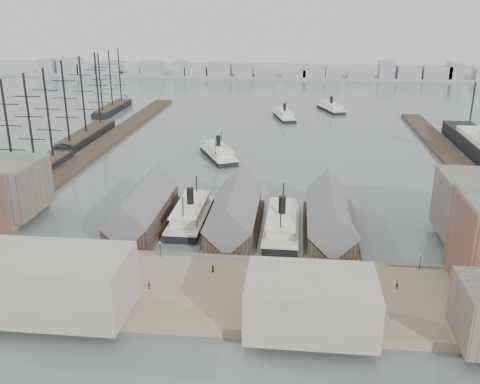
# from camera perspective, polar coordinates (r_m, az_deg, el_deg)

# --- Properties ---
(ground) EXTENTS (900.00, 900.00, 0.00)m
(ground) POSITION_cam_1_polar(r_m,az_deg,el_deg) (133.98, -1.41, -6.70)
(ground) COLOR #4C5856
(ground) RESTS_ON ground
(quay) EXTENTS (180.00, 30.00, 2.00)m
(quay) POSITION_cam_1_polar(r_m,az_deg,el_deg) (116.06, -2.74, -10.59)
(quay) COLOR #7C6D53
(quay) RESTS_ON ground
(seawall) EXTENTS (180.00, 1.20, 2.30)m
(seawall) POSITION_cam_1_polar(r_m,az_deg,el_deg) (128.86, -1.72, -7.25)
(seawall) COLOR #59544C
(seawall) RESTS_ON ground
(west_wharf) EXTENTS (10.00, 220.00, 1.60)m
(west_wharf) POSITION_cam_1_polar(r_m,az_deg,el_deg) (241.90, -14.40, 4.94)
(west_wharf) COLOR #2D231C
(west_wharf) RESTS_ON ground
(east_wharf) EXTENTS (10.00, 180.00, 1.60)m
(east_wharf) POSITION_cam_1_polar(r_m,az_deg,el_deg) (225.65, 21.91, 3.10)
(east_wharf) COLOR #2D231C
(east_wharf) RESTS_ON ground
(ferry_shed_west) EXTENTS (14.00, 42.00, 12.60)m
(ferry_shed_west) POSITION_cam_1_polar(r_m,az_deg,el_deg) (152.49, -10.31, -1.76)
(ferry_shed_west) COLOR #2D231C
(ferry_shed_west) RESTS_ON ground
(ferry_shed_center) EXTENTS (14.00, 42.00, 12.60)m
(ferry_shed_center) POSITION_cam_1_polar(r_m,az_deg,el_deg) (147.40, -0.56, -2.19)
(ferry_shed_center) COLOR #2D231C
(ferry_shed_center) RESTS_ON ground
(ferry_shed_east) EXTENTS (14.00, 42.00, 12.60)m
(ferry_shed_east) POSITION_cam_1_polar(r_m,az_deg,el_deg) (146.80, 9.58, -2.57)
(ferry_shed_east) COLOR #2D231C
(ferry_shed_east) RESTS_ON ground
(street_bldg_center) EXTENTS (24.00, 16.00, 10.00)m
(street_bldg_center) POSITION_cam_1_polar(r_m,az_deg,el_deg) (101.58, 7.57, -11.58)
(street_bldg_center) COLOR gray
(street_bldg_center) RESTS_ON quay
(street_bldg_west) EXTENTS (30.00, 16.00, 12.00)m
(street_bldg_west) POSITION_cam_1_polar(r_m,az_deg,el_deg) (111.14, -19.48, -9.13)
(street_bldg_west) COLOR gray
(street_bldg_west) RESTS_ON quay
(lamp_post_far_w) EXTENTS (0.44, 0.44, 3.92)m
(lamp_post_far_w) POSITION_cam_1_polar(r_m,az_deg,el_deg) (138.90, -20.63, -4.90)
(lamp_post_far_w) COLOR black
(lamp_post_far_w) RESTS_ON quay
(lamp_post_near_w) EXTENTS (0.44, 0.44, 3.92)m
(lamp_post_near_w) POSITION_cam_1_polar(r_m,az_deg,el_deg) (128.50, -8.52, -5.79)
(lamp_post_near_w) COLOR black
(lamp_post_near_w) RESTS_ON quay
(lamp_post_near_e) EXTENTS (0.44, 0.44, 3.92)m
(lamp_post_near_e) POSITION_cam_1_polar(r_m,az_deg,el_deg) (124.62, 5.04, -6.48)
(lamp_post_near_e) COLOR black
(lamp_post_near_e) RESTS_ON quay
(lamp_post_far_e) EXTENTS (0.44, 0.44, 3.92)m
(lamp_post_far_e) POSITION_cam_1_polar(r_m,az_deg,el_deg) (127.86, 18.69, -6.81)
(lamp_post_far_e) COLOR black
(lamp_post_far_e) RESTS_ON quay
(far_shore) EXTENTS (500.00, 40.00, 15.72)m
(far_shore) POSITION_cam_1_polar(r_m,az_deg,el_deg) (456.94, 4.00, 12.54)
(far_shore) COLOR gray
(far_shore) RESTS_ON ground
(ferry_docked_west) EXTENTS (9.10, 30.34, 10.84)m
(ferry_docked_west) POSITION_cam_1_polar(r_m,az_deg,el_deg) (152.87, -5.27, -2.31)
(ferry_docked_west) COLOR black
(ferry_docked_west) RESTS_ON ground
(ferry_docked_east) EXTENTS (9.22, 30.72, 10.97)m
(ferry_docked_east) POSITION_cam_1_polar(r_m,az_deg,el_deg) (145.84, 4.46, -3.38)
(ferry_docked_east) COLOR black
(ferry_docked_east) RESTS_ON ground
(ferry_open_near) EXTENTS (19.27, 28.84, 9.96)m
(ferry_open_near) POSITION_cam_1_polar(r_m,az_deg,el_deg) (215.31, -2.31, 4.20)
(ferry_open_near) COLOR black
(ferry_open_near) RESTS_ON ground
(ferry_open_mid) EXTENTS (13.79, 26.55, 9.09)m
(ferry_open_mid) POSITION_cam_1_polar(r_m,az_deg,el_deg) (291.34, 4.76, 8.17)
(ferry_open_mid) COLOR black
(ferry_open_mid) RESTS_ON ground
(ferry_open_far) EXTENTS (16.01, 26.60, 9.12)m
(ferry_open_far) POSITION_cam_1_polar(r_m,az_deg,el_deg) (316.21, 9.69, 8.86)
(ferry_open_far) COLOR black
(ferry_open_far) RESTS_ON ground
(sailing_ship_near) EXTENTS (8.98, 61.88, 36.93)m
(sailing_ship_near) POSITION_cam_1_polar(r_m,az_deg,el_deg) (199.06, -21.85, 1.61)
(sailing_ship_near) COLOR black
(sailing_ship_near) RESTS_ON ground
(sailing_ship_mid) EXTENTS (9.10, 52.58, 37.41)m
(sailing_ship_mid) POSITION_cam_1_polar(r_m,az_deg,el_deg) (254.37, -16.06, 5.93)
(sailing_ship_mid) COLOR black
(sailing_ship_mid) RESTS_ON ground
(sailing_ship_far) EXTENTS (8.33, 46.27, 34.24)m
(sailing_ship_far) POSITION_cam_1_polar(r_m,az_deg,el_deg) (319.39, -13.42, 8.78)
(sailing_ship_far) COLOR black
(sailing_ship_far) RESTS_ON ground
(horse_cart_left) EXTENTS (4.86, 3.29, 1.73)m
(horse_cart_left) POSITION_cam_1_polar(r_m,az_deg,el_deg) (128.83, -20.93, -7.80)
(horse_cart_left) COLOR black
(horse_cart_left) RESTS_ON quay
(horse_cart_center) EXTENTS (4.95, 2.61, 1.57)m
(horse_cart_center) POSITION_cam_1_polar(r_m,az_deg,el_deg) (118.95, -12.45, -9.28)
(horse_cart_center) COLOR black
(horse_cart_center) RESTS_ON quay
(horse_cart_right) EXTENTS (4.76, 2.23, 1.59)m
(horse_cart_right) POSITION_cam_1_polar(r_m,az_deg,el_deg) (114.36, 6.90, -10.18)
(horse_cart_right) COLOR black
(horse_cart_right) RESTS_ON quay
(pedestrian_1) EXTENTS (0.77, 0.94, 1.80)m
(pedestrian_1) POSITION_cam_1_polar(r_m,az_deg,el_deg) (129.96, -21.15, -7.57)
(pedestrian_1) COLOR black
(pedestrian_1) RESTS_ON quay
(pedestrian_2) EXTENTS (1.36, 1.22, 1.83)m
(pedestrian_2) POSITION_cam_1_polar(r_m,az_deg,el_deg) (130.53, -14.79, -6.72)
(pedestrian_2) COLOR black
(pedestrian_2) RESTS_ON quay
(pedestrian_3) EXTENTS (0.50, 0.99, 1.63)m
(pedestrian_3) POSITION_cam_1_polar(r_m,az_deg,el_deg) (116.31, -9.68, -9.78)
(pedestrian_3) COLOR black
(pedestrian_3) RESTS_ON quay
(pedestrian_4) EXTENTS (0.95, 0.92, 1.65)m
(pedestrian_4) POSITION_cam_1_polar(r_m,az_deg,el_deg) (121.47, -2.92, -8.15)
(pedestrian_4) COLOR black
(pedestrian_4) RESTS_ON quay
(pedestrian_5) EXTENTS (0.82, 0.77, 1.81)m
(pedestrian_5) POSITION_cam_1_polar(r_m,az_deg,el_deg) (113.66, 3.76, -10.21)
(pedestrian_5) COLOR black
(pedestrian_5) RESTS_ON quay
(pedestrian_6) EXTENTS (1.05, 1.10, 1.80)m
(pedestrian_6) POSITION_cam_1_polar(r_m,az_deg,el_deg) (119.50, 7.22, -8.75)
(pedestrian_6) COLOR black
(pedestrian_6) RESTS_ON quay
(pedestrian_7) EXTENTS (1.03, 1.33, 1.81)m
(pedestrian_7) POSITION_cam_1_polar(r_m,az_deg,el_deg) (109.89, 10.52, -11.66)
(pedestrian_7) COLOR black
(pedestrian_7) RESTS_ON quay
(pedestrian_8) EXTENTS (0.81, 0.99, 1.57)m
(pedestrian_8) POSITION_cam_1_polar(r_m,az_deg,el_deg) (119.25, 16.38, -9.58)
(pedestrian_8) COLOR black
(pedestrian_8) RESTS_ON quay
(pedestrian_10) EXTENTS (0.92, 0.74, 1.80)m
(pedestrian_10) POSITION_cam_1_polar(r_m,az_deg,el_deg) (117.78, 22.48, -10.67)
(pedestrian_10) COLOR black
(pedestrian_10) RESTS_ON quay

